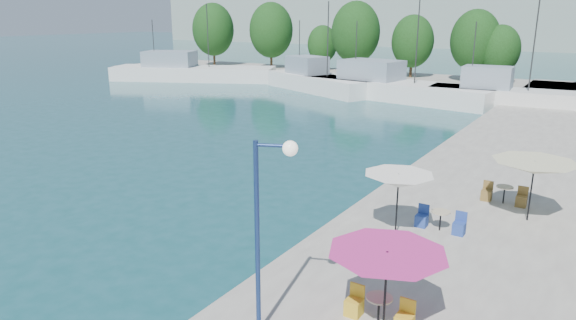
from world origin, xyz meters
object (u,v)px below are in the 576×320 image
Objects in this scene: trawler_01 at (190,72)px; trawler_04 at (506,97)px; umbrella_white at (398,181)px; street_lamp at (270,204)px; trawler_02 at (316,82)px; umbrella_pink at (387,261)px; trawler_03 at (391,88)px; umbrella_cream at (534,167)px.

trawler_04 is (39.56, -0.35, 0.00)m from trawler_01.
umbrella_white is 7.48m from street_lamp.
trawler_02 reaches higher than umbrella_pink.
trawler_04 is 34.09m from umbrella_white.
street_lamp is at bearing -90.64° from trawler_04.
street_lamp reaches higher than umbrella_pink.
trawler_03 is at bearing 111.17° from umbrella_pink.
trawler_02 is 47.56m from street_lamp.
umbrella_pink is at bearing -100.97° from umbrella_cream.
trawler_01 is 1.48× the size of trawler_04.
trawler_03 is 34.53m from umbrella_cream.
street_lamp is (-4.30, -11.54, 1.33)m from umbrella_cream.
umbrella_pink is 1.19× the size of umbrella_white.
trawler_01 is at bearing 137.53° from umbrella_pink.
trawler_01 and trawler_03 have the same top height.
umbrella_cream reaches higher than umbrella_pink.
trawler_02 is at bearing 123.34° from umbrella_white.
trawler_01 reaches higher than umbrella_white.
umbrella_cream is 12.38m from street_lamp.
umbrella_white reaches higher than umbrella_pink.
umbrella_pink is at bearing -66.99° from trawler_01.
umbrella_pink is (15.41, -39.78, 1.51)m from trawler_03.
trawler_02 is at bearing 121.41° from umbrella_pink.
street_lamp is at bearing -37.70° from trawler_02.
trawler_03 is at bearing 120.19° from umbrella_cream.
trawler_03 is at bearing 20.80° from trawler_02.
trawler_03 is (28.39, -0.31, 0.00)m from trawler_01.
trawler_04 is 40.00m from umbrella_pink.
trawler_02 is 41.42m from umbrella_white.
trawler_01 reaches higher than umbrella_pink.
trawler_04 reaches higher than umbrella_pink.
umbrella_cream is at bearing -50.72° from trawler_03.
trawler_01 is at bearing -171.53° from trawler_03.
street_lamp is (1.87, -41.31, 3.02)m from trawler_04.
umbrella_pink is at bearing -34.28° from trawler_02.
umbrella_pink is 6.08m from umbrella_white.
street_lamp is at bearing -146.50° from umbrella_pink.
trawler_03 reaches higher than umbrella_pink.
trawler_01 is at bearing 176.27° from trawler_04.
trawler_03 is 6.65× the size of umbrella_cream.
trawler_04 is at bearing 70.33° from street_lamp.
trawler_04 is 41.46m from street_lamp.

